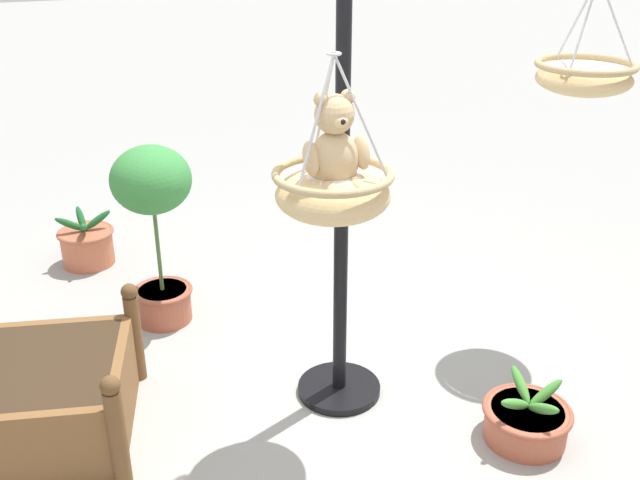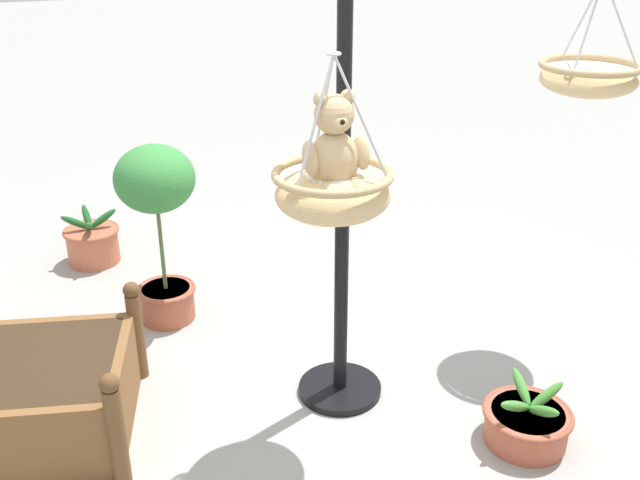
# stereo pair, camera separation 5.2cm
# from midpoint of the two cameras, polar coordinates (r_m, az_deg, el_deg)

# --- Properties ---
(ground_plane) EXTENTS (40.00, 40.00, 0.00)m
(ground_plane) POSITION_cam_midpoint_polar(r_m,az_deg,el_deg) (3.79, -0.98, -13.63)
(ground_plane) COLOR #9E9E99
(display_pole_central) EXTENTS (0.44, 0.44, 2.40)m
(display_pole_central) POSITION_cam_midpoint_polar(r_m,az_deg,el_deg) (3.55, 1.23, -2.26)
(display_pole_central) COLOR black
(display_pole_central) RESTS_ON ground
(hanging_basket_with_teddy) EXTENTS (0.52, 0.52, 0.71)m
(hanging_basket_with_teddy) POSITION_cam_midpoint_polar(r_m,az_deg,el_deg) (3.08, 0.54, 3.90)
(hanging_basket_with_teddy) COLOR tan
(teddy_bear) EXTENTS (0.30, 0.26, 0.43)m
(teddy_bear) POSITION_cam_midpoint_polar(r_m,az_deg,el_deg) (3.00, 0.72, 7.16)
(teddy_bear) COLOR tan
(hanging_basket_left_high) EXTENTS (0.52, 0.52, 0.60)m
(hanging_basket_left_high) POSITION_cam_midpoint_polar(r_m,az_deg,el_deg) (4.09, 19.84, 12.14)
(hanging_basket_left_high) COLOR tan
(wooden_planter_box) EXTENTS (1.07, 1.08, 0.58)m
(wooden_planter_box) POSITION_cam_midpoint_polar(r_m,az_deg,el_deg) (3.79, -21.51, -11.38)
(wooden_planter_box) COLOR brown
(wooden_planter_box) RESTS_ON ground
(potted_plant_fern_front) EXTENTS (0.47, 0.47, 1.13)m
(potted_plant_fern_front) POSITION_cam_midpoint_polar(r_m,az_deg,el_deg) (4.36, -13.31, 2.08)
(potted_plant_fern_front) COLOR #AD563D
(potted_plant_fern_front) RESTS_ON ground
(potted_plant_bushy_green) EXTENTS (0.41, 0.41, 0.41)m
(potted_plant_bushy_green) POSITION_cam_midpoint_polar(r_m,az_deg,el_deg) (5.47, -18.24, -0.27)
(potted_plant_bushy_green) COLOR #BC6042
(potted_plant_bushy_green) RESTS_ON ground
(potted_plant_conical_shrub) EXTENTS (0.43, 0.43, 0.32)m
(potted_plant_conical_shrub) POSITION_cam_midpoint_polar(r_m,az_deg,el_deg) (3.71, 15.63, -13.51)
(potted_plant_conical_shrub) COLOR #AD563D
(potted_plant_conical_shrub) RESTS_ON ground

